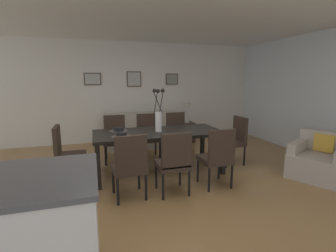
{
  "coord_description": "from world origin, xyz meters",
  "views": [
    {
      "loc": [
        -0.84,
        -3.36,
        1.61
      ],
      "look_at": [
        0.45,
        0.85,
        0.79
      ],
      "focal_mm": 26.27,
      "sensor_mm": 36.0,
      "label": 1
    }
  ],
  "objects_px": {
    "dining_chair_far_left": "(174,160)",
    "armchair": "(319,161)",
    "centerpiece_vase": "(158,115)",
    "table_lamp": "(187,108)",
    "dining_chair_mid_left": "(218,155)",
    "dining_chair_head_west": "(66,151)",
    "framed_picture_left": "(93,79)",
    "framed_picture_center": "(134,79)",
    "dining_table": "(159,135)",
    "dining_chair_near_left": "(130,164)",
    "dining_chair_mid_right": "(177,132)",
    "framed_picture_right": "(172,79)",
    "dining_chair_near_right": "(115,136)",
    "sofa": "(143,134)",
    "dining_chair_far_right": "(148,134)",
    "bowl_near_left": "(121,134)",
    "bowl_near_right": "(119,129)",
    "dining_chair_head_east": "(235,138)",
    "side_table": "(187,132)"
  },
  "relations": [
    {
      "from": "dining_table",
      "to": "dining_chair_head_west",
      "type": "xyz_separation_m",
      "value": [
        -1.52,
        -0.01,
        -0.16
      ]
    },
    {
      "from": "dining_chair_near_right",
      "to": "centerpiece_vase",
      "type": "height_order",
      "value": "centerpiece_vase"
    },
    {
      "from": "bowl_near_left",
      "to": "dining_chair_near_right",
      "type": "bearing_deg",
      "value": 90.9
    },
    {
      "from": "dining_chair_mid_left",
      "to": "dining_chair_head_west",
      "type": "relative_size",
      "value": 1.0
    },
    {
      "from": "dining_chair_far_right",
      "to": "sofa",
      "type": "xyz_separation_m",
      "value": [
        0.1,
        1.01,
        -0.23
      ]
    },
    {
      "from": "dining_chair_far_right",
      "to": "framed_picture_left",
      "type": "xyz_separation_m",
      "value": [
        -1.05,
        1.6,
        1.13
      ]
    },
    {
      "from": "dining_chair_far_left",
      "to": "framed_picture_left",
      "type": "height_order",
      "value": "framed_picture_left"
    },
    {
      "from": "sofa",
      "to": "centerpiece_vase",
      "type": "bearing_deg",
      "value": -93.16
    },
    {
      "from": "bowl_near_left",
      "to": "side_table",
      "type": "bearing_deg",
      "value": 47.89
    },
    {
      "from": "dining_table",
      "to": "dining_chair_far_left",
      "type": "distance_m",
      "value": 0.93
    },
    {
      "from": "dining_table",
      "to": "dining_chair_near_left",
      "type": "distance_m",
      "value": 1.09
    },
    {
      "from": "dining_chair_head_west",
      "to": "framed_picture_right",
      "type": "bearing_deg",
      "value": 44.41
    },
    {
      "from": "armchair",
      "to": "framed_picture_center",
      "type": "distance_m",
      "value": 4.53
    },
    {
      "from": "dining_chair_mid_left",
      "to": "framed_picture_center",
      "type": "height_order",
      "value": "framed_picture_center"
    },
    {
      "from": "dining_chair_far_right",
      "to": "framed_picture_left",
      "type": "bearing_deg",
      "value": 123.27
    },
    {
      "from": "dining_chair_far_left",
      "to": "dining_chair_mid_right",
      "type": "relative_size",
      "value": 1.0
    },
    {
      "from": "framed_picture_right",
      "to": "bowl_near_right",
      "type": "bearing_deg",
      "value": -126.76
    },
    {
      "from": "armchair",
      "to": "framed_picture_left",
      "type": "distance_m",
      "value": 5.18
    },
    {
      "from": "framed_picture_center",
      "to": "dining_chair_far_right",
      "type": "bearing_deg",
      "value": -89.78
    },
    {
      "from": "dining_chair_near_left",
      "to": "framed_picture_left",
      "type": "xyz_separation_m",
      "value": [
        -0.41,
        3.37,
        1.13
      ]
    },
    {
      "from": "dining_chair_near_left",
      "to": "framed_picture_center",
      "type": "height_order",
      "value": "framed_picture_center"
    },
    {
      "from": "table_lamp",
      "to": "armchair",
      "type": "relative_size",
      "value": 0.47
    },
    {
      "from": "dining_chair_far_right",
      "to": "framed_picture_left",
      "type": "relative_size",
      "value": 2.22
    },
    {
      "from": "dining_chair_far_left",
      "to": "centerpiece_vase",
      "type": "xyz_separation_m",
      "value": [
        0.02,
        0.92,
        0.51
      ]
    },
    {
      "from": "framed_picture_center",
      "to": "bowl_near_left",
      "type": "bearing_deg",
      "value": -103.65
    },
    {
      "from": "dining_chair_head_west",
      "to": "armchair",
      "type": "xyz_separation_m",
      "value": [
        4.03,
        -1.0,
        -0.23
      ]
    },
    {
      "from": "sofa",
      "to": "framed_picture_left",
      "type": "relative_size",
      "value": 4.51
    },
    {
      "from": "dining_chair_mid_left",
      "to": "sofa",
      "type": "bearing_deg",
      "value": 101.74
    },
    {
      "from": "dining_chair_near_right",
      "to": "framed_picture_right",
      "type": "distance_m",
      "value": 2.63
    },
    {
      "from": "bowl_near_left",
      "to": "sofa",
      "type": "relative_size",
      "value": 0.09
    },
    {
      "from": "side_table",
      "to": "framed_picture_left",
      "type": "height_order",
      "value": "framed_picture_left"
    },
    {
      "from": "bowl_near_right",
      "to": "table_lamp",
      "type": "relative_size",
      "value": 0.33
    },
    {
      "from": "dining_chair_mid_right",
      "to": "dining_table",
      "type": "bearing_deg",
      "value": -126.21
    },
    {
      "from": "dining_chair_far_left",
      "to": "centerpiece_vase",
      "type": "height_order",
      "value": "centerpiece_vase"
    },
    {
      "from": "framed_picture_left",
      "to": "framed_picture_right",
      "type": "xyz_separation_m",
      "value": [
        2.09,
        0.0,
        0.0
      ]
    },
    {
      "from": "dining_chair_near_right",
      "to": "bowl_near_right",
      "type": "distance_m",
      "value": 0.71
    },
    {
      "from": "sofa",
      "to": "dining_chair_mid_left",
      "type": "bearing_deg",
      "value": -78.26
    },
    {
      "from": "dining_chair_mid_left",
      "to": "side_table",
      "type": "xyz_separation_m",
      "value": [
        0.59,
        2.8,
        -0.25
      ]
    },
    {
      "from": "dining_table",
      "to": "centerpiece_vase",
      "type": "height_order",
      "value": "centerpiece_vase"
    },
    {
      "from": "dining_chair_head_east",
      "to": "framed_picture_right",
      "type": "height_order",
      "value": "framed_picture_right"
    },
    {
      "from": "framed_picture_left",
      "to": "framed_picture_center",
      "type": "relative_size",
      "value": 1.05
    },
    {
      "from": "dining_chair_head_east",
      "to": "dining_chair_mid_right",
      "type": "bearing_deg",
      "value": 135.67
    },
    {
      "from": "dining_chair_head_west",
      "to": "sofa",
      "type": "bearing_deg",
      "value": 49.84
    },
    {
      "from": "dining_chair_far_left",
      "to": "armchair",
      "type": "distance_m",
      "value": 2.55
    },
    {
      "from": "centerpiece_vase",
      "to": "table_lamp",
      "type": "relative_size",
      "value": 1.44
    },
    {
      "from": "dining_chair_head_west",
      "to": "framed_picture_center",
      "type": "relative_size",
      "value": 2.33
    },
    {
      "from": "dining_chair_mid_right",
      "to": "centerpiece_vase",
      "type": "height_order",
      "value": "centerpiece_vase"
    },
    {
      "from": "dining_chair_near_right",
      "to": "dining_chair_mid_right",
      "type": "distance_m",
      "value": 1.33
    },
    {
      "from": "armchair",
      "to": "sofa",
      "type": "bearing_deg",
      "value": 129.49
    },
    {
      "from": "dining_chair_head_west",
      "to": "centerpiece_vase",
      "type": "bearing_deg",
      "value": 0.31
    }
  ]
}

